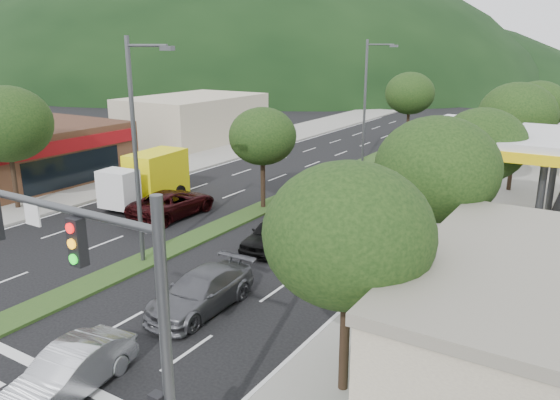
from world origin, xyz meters
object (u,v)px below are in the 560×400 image
Objects in this scene: tree_med_near at (263,136)px; sedan_silver at (70,372)px; streetlight_near at (138,143)px; traffic_signal at (107,293)px; tree_r_b at (437,169)px; tree_med_far at (410,93)px; motorhome at (441,146)px; car_queue_a at (274,233)px; streetlight_mid at (367,96)px; suv_maroon at (173,203)px; car_queue_b at (201,291)px; box_truck at (149,180)px; car_queue_c at (305,206)px; tree_r_e at (538,105)px; tree_r_c at (483,145)px; tree_l_a at (7,124)px; tree_r_d at (517,115)px; car_queue_d at (369,190)px; tree_r_a at (348,235)px.

sedan_silver is at bearing -73.43° from tree_med_near.
traffic_signal is at bearing -47.23° from streetlight_near.
tree_med_far is at bearing 110.56° from tree_r_b.
tree_r_b reaches higher than motorhome.
tree_med_far reaches higher than car_queue_a.
sedan_silver is at bearing -81.10° from streetlight_mid.
suv_maroon reaches higher than car_queue_b.
streetlight_near is 11.02m from box_truck.
car_queue_a is 1.00× the size of car_queue_c.
sedan_silver is 0.76× the size of suv_maroon.
tree_r_e is 1.50× the size of car_queue_c.
tree_r_c is at bearing 20.03° from car_queue_c.
tree_l_a is at bearing -157.80° from tree_r_c.
car_queue_b is 15.43m from box_truck.
tree_med_far is at bearing 97.13° from car_queue_b.
car_queue_d is (-7.09, -7.29, -4.41)m from tree_r_d.
box_truck is at bearing 140.95° from car_queue_b.
tree_r_b is (2.97, 13.54, 0.39)m from traffic_signal.
car_queue_c is at bearing -98.25° from motorhome.
tree_r_a is at bearing -73.30° from tree_med_far.
traffic_signal is 0.98× the size of tree_r_d.
traffic_signal is at bearing -67.07° from car_queue_c.
box_truck is at bearing 133.11° from traffic_signal.
tree_l_a is 26.28m from streetlight_mid.
tree_r_e is 31.16m from box_truck.
box_truck is at bearing -166.31° from tree_r_c.
tree_r_e is 35.06m from car_queue_b.
streetlight_mid is 1.55× the size of box_truck.
sedan_silver is at bearing -102.36° from tree_r_d.
tree_r_b is at bearing -90.00° from tree_r_c.
tree_med_near is at bearing -165.06° from box_truck.
streetlight_near reaches higher than suv_maroon.
tree_med_far is 31.84m from car_queue_a.
tree_r_d is at bearing 90.00° from tree_r_b.
tree_med_near is 1.35× the size of car_queue_a.
tree_r_c is 0.89× the size of tree_l_a.
tree_med_near reaches higher than car_queue_a.
streetlight_mid reaches higher than tree_r_d.
streetlight_mid is 1.80× the size of car_queue_d.
tree_r_c is 12.17m from tree_med_near.
tree_r_d is at bearing 59.62° from car_queue_c.
streetlight_mid reaches higher than sedan_silver.
car_queue_c is 0.81× the size of car_queue_d.
tree_med_far reaches higher than tree_r_e.
tree_med_far is 1.24× the size of suv_maroon.
car_queue_c is 10.18m from box_truck.
streetlight_near reaches higher than motorhome.
tree_r_a is at bearing 143.00° from box_truck.
tree_r_a reaches higher than car_queue_c.
motorhome is (-2.59, 34.49, -2.53)m from traffic_signal.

